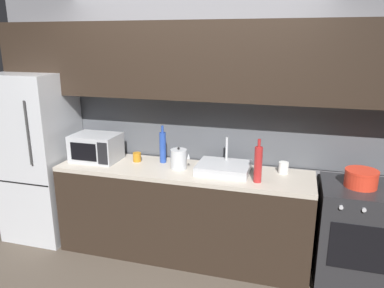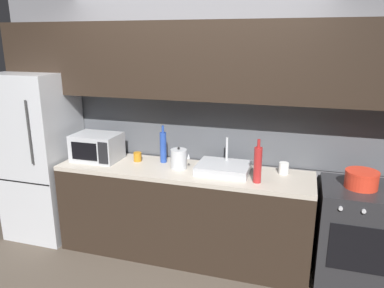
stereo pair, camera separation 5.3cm
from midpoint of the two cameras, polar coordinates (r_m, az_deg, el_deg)
name	(u,v)px [view 2 (the right image)]	position (r m, az deg, el deg)	size (l,w,h in m)	color
back_wall	(191,97)	(3.64, 0.34, 7.33)	(4.18, 0.44, 2.50)	slate
counter_run	(183,212)	(3.70, -1.03, -10.47)	(2.44, 0.60, 0.90)	black
refrigerator	(41,156)	(4.27, -21.91, -1.69)	(0.68, 0.69, 1.77)	#B7BABF
oven_range	(353,236)	(3.59, 24.04, -12.81)	(0.60, 0.62, 0.90)	#232326
microwave	(97,147)	(3.86, -14.05, -0.45)	(0.46, 0.35, 0.27)	#A8AAAF
sink_basin	(223,168)	(3.44, 5.32, -3.70)	(0.48, 0.38, 0.30)	#ADAFB5
kettle	(179,159)	(3.51, -1.61, -2.30)	(0.19, 0.16, 0.21)	#B7BABF
wine_bottle_red	(258,164)	(3.20, 10.57, -3.11)	(0.07, 0.07, 0.38)	#A82323
wine_bottle_blue	(163,147)	(3.68, -4.05, -0.45)	(0.07, 0.07, 0.38)	#234299
mug_amber	(138,157)	(3.77, -8.00, -1.96)	(0.08, 0.08, 0.09)	#B27019
mug_white	(284,168)	(3.49, 14.39, -3.64)	(0.09, 0.09, 0.11)	silver
cooking_pot	(362,179)	(3.38, 25.11, -4.96)	(0.27, 0.27, 0.15)	red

